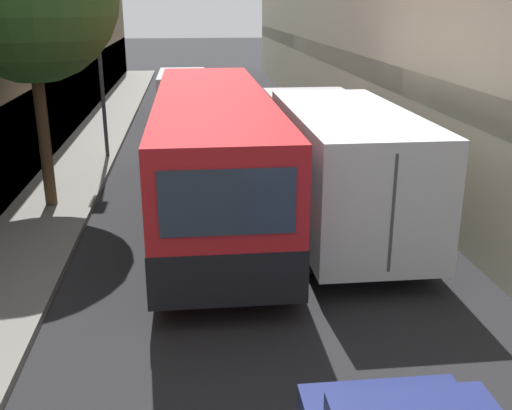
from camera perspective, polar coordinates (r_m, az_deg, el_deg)
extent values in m
plane|color=#232326|center=(16.15, -1.82, 1.09)|extent=(150.00, 150.00, 0.00)
cube|color=gray|center=(16.46, -18.27, 0.74)|extent=(2.03, 60.00, 0.14)
cube|color=#333D47|center=(16.58, 15.20, 11.38)|extent=(1.08, 60.00, 0.70)
cube|color=red|center=(14.01, -4.13, 5.48)|extent=(2.46, 10.77, 2.53)
cube|color=black|center=(14.22, -4.06, 2.25)|extent=(2.48, 10.79, 0.89)
cube|color=#2D3847|center=(13.92, -4.17, 7.00)|extent=(2.49, 9.91, 0.81)
cube|color=#2D3847|center=(8.69, -2.73, 0.23)|extent=(2.01, 0.04, 1.01)
cylinder|color=black|center=(17.54, -8.04, 4.05)|extent=(0.24, 1.00, 1.00)
cylinder|color=black|center=(17.60, -0.97, 4.28)|extent=(0.24, 1.00, 1.00)
cylinder|color=black|center=(11.20, -8.83, -4.58)|extent=(0.24, 1.00, 1.00)
cylinder|color=black|center=(11.29, 2.21, -4.15)|extent=(0.24, 1.00, 1.00)
cube|color=silver|center=(16.68, 5.03, 6.90)|extent=(2.27, 2.32, 2.16)
cube|color=silver|center=(12.73, 8.62, 3.58)|extent=(2.36, 5.96, 2.40)
cube|color=#4C4C4C|center=(10.01, 12.89, -0.90)|extent=(0.05, 0.02, 2.04)
cylinder|color=black|center=(16.75, 1.36, 3.46)|extent=(0.22, 0.96, 0.96)
cylinder|color=black|center=(17.15, 8.42, 3.63)|extent=(0.22, 0.96, 0.96)
cylinder|color=black|center=(11.35, 5.21, -4.21)|extent=(0.22, 0.96, 0.96)
cylinder|color=black|center=(11.94, 15.28, -3.64)|extent=(0.22, 0.96, 0.96)
cube|color=#BCBCC1|center=(26.32, -6.99, 10.44)|extent=(1.99, 4.58, 1.80)
cube|color=#2D3847|center=(28.21, -6.99, 11.64)|extent=(1.59, 0.04, 0.63)
cylinder|color=black|center=(27.79, -8.77, 9.05)|extent=(0.16, 0.64, 0.64)
cylinder|color=black|center=(27.77, -5.03, 9.19)|extent=(0.16, 0.64, 0.64)
cylinder|color=black|center=(25.17, -8.99, 8.05)|extent=(0.16, 0.64, 0.64)
cylinder|color=black|center=(25.15, -4.87, 8.20)|extent=(0.16, 0.64, 0.64)
cylinder|color=#38383D|center=(19.66, -14.75, 14.36)|extent=(0.12, 0.12, 6.90)
cylinder|color=#4C3823|center=(15.24, -19.57, 6.45)|extent=(0.28, 0.28, 3.57)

